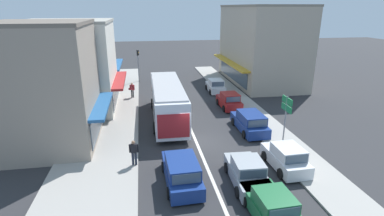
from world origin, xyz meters
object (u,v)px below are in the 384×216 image
Objects in this scene: directional_road_sign at (286,109)px; pedestrian_with_handbag_near at (132,89)px; traffic_light_downstreet at (138,60)px; sedan_behind_bus_mid at (273,209)px; parked_hatchback_kerb_front at (286,158)px; parked_hatchback_kerb_third at (229,101)px; parked_hatchback_kerb_rear at (216,86)px; sedan_adjacent_lane_trail at (247,173)px; pedestrian_browsing_midblock at (134,151)px; wagon_adjacent_lane_lead at (182,172)px; parked_wagon_kerb_second at (250,122)px; city_bus at (168,99)px.

directional_road_sign is 17.31m from pedestrian_with_handbag_near.
pedestrian_with_handbag_near is at bearing -95.41° from traffic_light_downstreet.
parked_hatchback_kerb_front is (2.78, 4.39, 0.05)m from sedan_behind_bus_mid.
parked_hatchback_kerb_front is 1.04× the size of directional_road_sign.
parked_hatchback_kerb_third is 5.86m from parked_hatchback_kerb_rear.
parked_hatchback_kerb_rear is at bearing 6.63° from pedestrian_with_handbag_near.
parked_hatchback_kerb_rear reaches higher than sedan_adjacent_lane_trail.
parked_hatchback_kerb_third is 15.21m from traffic_light_downstreet.
parked_hatchback_kerb_front is (2.88, 1.20, 0.05)m from sedan_adjacent_lane_trail.
sedan_adjacent_lane_trail is at bearing -98.49° from parked_hatchback_kerb_rear.
pedestrian_browsing_midblock is at bearing -119.56° from parked_hatchback_kerb_rear.
pedestrian_browsing_midblock is (-2.63, 2.31, 0.32)m from wagon_adjacent_lane_lead.
wagon_adjacent_lane_lead is 1.08× the size of traffic_light_downstreet.
sedan_adjacent_lane_trail is 19.05m from parked_hatchback_kerb_rear.
sedan_behind_bus_mid is 8.79m from pedestrian_browsing_midblock.
wagon_adjacent_lane_lead reaches higher than sedan_behind_bus_mid.
wagon_adjacent_lane_lead is at bearing -41.32° from pedestrian_browsing_midblock.
parked_wagon_kerb_second is at bearing -64.50° from traffic_light_downstreet.
parked_hatchback_kerb_front is at bearing -60.04° from pedestrian_with_handbag_near.
directional_road_sign is at bearing -63.89° from traffic_light_downstreet.
traffic_light_downstreet is at bearing 143.64° from parked_hatchback_kerb_rear.
sedan_adjacent_lane_trail is at bearing -76.78° from traffic_light_downstreet.
parked_wagon_kerb_second is (6.33, 6.53, 0.00)m from wagon_adjacent_lane_lead.
sedan_adjacent_lane_trail is 3.19m from sedan_behind_bus_mid.
pedestrian_with_handbag_near is 1.00× the size of pedestrian_browsing_midblock.
parked_hatchback_kerb_rear is at bearing 60.44° from pedestrian_browsing_midblock.
wagon_adjacent_lane_lead reaches higher than parked_hatchback_kerb_rear.
pedestrian_browsing_midblock reaches higher than parked_hatchback_kerb_rear.
pedestrian_with_handbag_near is at bearing 100.10° from wagon_adjacent_lane_lead.
traffic_light_downstreet is at bearing 95.41° from wagon_adjacent_lane_lead.
sedan_adjacent_lane_trail is at bearing -9.33° from wagon_adjacent_lane_lead.
sedan_adjacent_lane_trail is at bearing -69.44° from pedestrian_with_handbag_near.
traffic_light_downstreet is at bearing 103.22° from sedan_adjacent_lane_trail.
sedan_behind_bus_mid is at bearing -43.87° from pedestrian_browsing_midblock.
sedan_behind_bus_mid is at bearing -88.19° from sedan_adjacent_lane_trail.
parked_wagon_kerb_second reaches higher than sedan_adjacent_lane_trail.
city_bus is 2.41× the size of parked_wagon_kerb_second.
parked_wagon_kerb_second reaches higher than parked_hatchback_kerb_rear.
parked_hatchback_kerb_third is at bearing -26.82° from pedestrian_with_handbag_near.
wagon_adjacent_lane_lead is at bearing -134.12° from parked_wagon_kerb_second.
sedan_behind_bus_mid is at bearing -75.70° from city_bus.
parked_hatchback_kerb_third is (6.35, 12.40, -0.04)m from wagon_adjacent_lane_lead.
parked_hatchback_kerb_third is at bearing 48.33° from pedestrian_browsing_midblock.
wagon_adjacent_lane_lead is 6.51m from parked_hatchback_kerb_front.
wagon_adjacent_lane_lead is 8.99m from directional_road_sign.
parked_hatchback_kerb_front is 2.29× the size of pedestrian_with_handbag_near.
pedestrian_with_handbag_near reaches higher than wagon_adjacent_lane_lead.
directional_road_sign is at bearing -39.25° from city_bus.
pedestrian_browsing_midblock reaches higher than parked_wagon_kerb_second.
sedan_behind_bus_mid is at bearing -122.34° from parked_hatchback_kerb_front.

